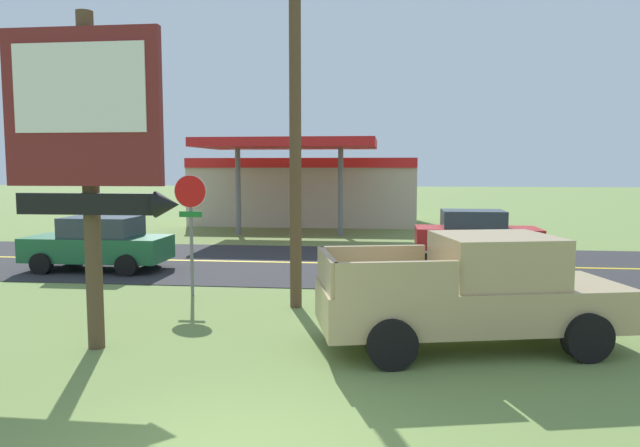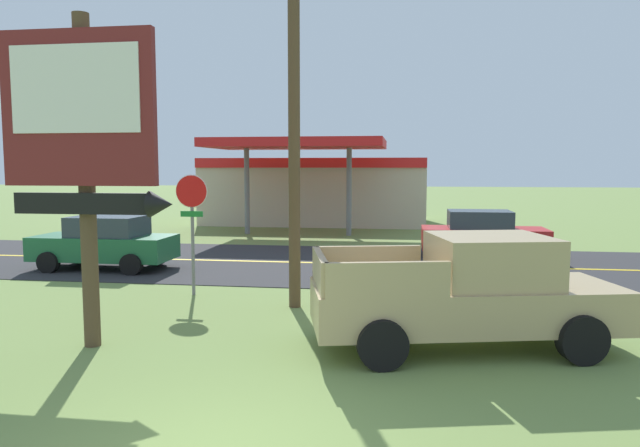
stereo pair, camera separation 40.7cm
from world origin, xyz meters
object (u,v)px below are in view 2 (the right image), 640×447
Objects in this scene: utility_pole at (294,104)px; gas_station at (316,188)px; pickup_tan_parked_on_lawn at (468,293)px; motel_sign at (84,135)px; car_red_mid_lane at (482,234)px; car_green_near_lane at (105,242)px; stop_sign at (192,213)px.

gas_station is (-2.52, 19.56, -2.57)m from utility_pole.
utility_pole reaches higher than pickup_tan_parked_on_lawn.
motel_sign is at bearing -130.02° from utility_pole.
gas_station reaches higher than car_red_mid_lane.
car_green_near_lane is at bearing 147.64° from pickup_tan_parked_on_lawn.
stop_sign reaches higher than car_green_near_lane.
car_red_mid_lane is (7.60, -11.62, -1.11)m from gas_station.
gas_station is at bearing 75.15° from car_green_near_lane.
car_green_near_lane is at bearing 142.10° from stop_sign.
utility_pole is 2.02× the size of car_red_mid_lane.
gas_station is at bearing 97.34° from utility_pole.
car_green_near_lane is at bearing 116.71° from motel_sign.
pickup_tan_parked_on_lawn is at bearing -32.36° from car_green_near_lane.
stop_sign is 0.70× the size of car_red_mid_lane.
pickup_tan_parked_on_lawn is at bearing -74.70° from gas_station.
stop_sign reaches higher than pickup_tan_parked_on_lawn.
utility_pole is 8.57m from car_green_near_lane.
gas_station is 13.93m from car_red_mid_lane.
car_red_mid_lane is at bearing 18.81° from car_green_near_lane.
motel_sign reaches higher than stop_sign.
gas_station is 22.91m from pickup_tan_parked_on_lawn.
car_green_near_lane is (-3.73, 7.42, -2.83)m from motel_sign.
stop_sign is at bearing -137.68° from car_red_mid_lane.
stop_sign is (0.23, 4.33, -1.64)m from motel_sign.
motel_sign reaches higher than pickup_tan_parked_on_lawn.
utility_pole reaches higher than car_red_mid_lane.
gas_station reaches higher than stop_sign.
gas_station is at bearing 105.30° from pickup_tan_parked_on_lawn.
utility_pole reaches higher than motel_sign.
utility_pole is at bearing -30.57° from car_green_near_lane.
motel_sign is 23.11m from gas_station.
motel_sign is at bearing -91.02° from gas_station.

